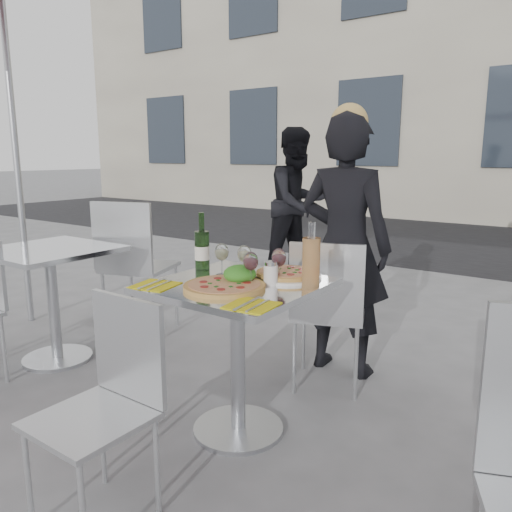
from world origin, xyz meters
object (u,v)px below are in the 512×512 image
Objects in this scene: sugar_shaker at (271,273)px; chair_far at (328,303)px; main_table at (238,326)px; wineglass_red_a at (251,262)px; napkin_right at (252,305)px; wine_bottle at (202,248)px; wineglass_white_a at (222,253)px; woman_diner at (345,247)px; pizza_near at (224,286)px; pedestrian_a at (298,203)px; salad_plate at (240,276)px; pizza_far at (287,274)px; side_chair_lfar at (132,257)px; chair_near at (109,391)px; carafe at (311,261)px; wineglass_red_b at (279,259)px; side_table_left at (51,280)px; wineglass_white_b at (244,255)px; napkin_left at (155,285)px.

chair_far is at bearing 90.17° from sugar_shaker.
wineglass_red_a is (0.09, -0.02, 0.32)m from main_table.
main_table is 4.76× the size of wineglass_red_a.
wine_bottle is at bearing 141.86° from napkin_right.
sugar_shaker reaches higher than main_table.
woman_diner is at bearing 74.94° from wineglass_white_a.
pizza_near is at bearing 144.52° from napkin_right.
pedestrian_a is 7.38× the size of salad_plate.
pizza_far is at bearing 14.93° from wine_bottle.
wine_bottle is at bearing 136.81° from side_chair_lfar.
wine_bottle is (-0.43, -0.12, 0.10)m from pizza_far.
chair_near is 0.99m from carafe.
pedestrian_a reaches higher than wineglass_red_b.
side_table_left is at bearing -177.95° from sugar_shaker.
chair_far is 2.97× the size of wine_bottle.
pedestrian_a is at bearing 119.71° from pizza_far.
pizza_far reaches higher than napkin_right.
pizza_far is 0.46m from wine_bottle.
pizza_near is 0.16m from wineglass_red_a.
wineglass_white_b reaches higher than napkin_right.
pedestrian_a is (-1.45, 2.99, 0.27)m from main_table.
wineglass_red_a is (-0.05, -0.65, 0.34)m from chair_far.
pizza_far is 1.66× the size of napkin_right.
woman_diner is 0.97× the size of pedestrian_a.
wineglass_red_a is (1.51, -0.62, 0.26)m from side_chair_lfar.
wineglass_red_a is at bearing -126.58° from sugar_shaker.
woman_diner is 9.96× the size of wineglass_red_a.
chair_far is 5.56× the size of wineglass_white_b.
napkin_left is at bearing -141.07° from pedestrian_a.
wineglass_white_b is at bearing 79.93° from woman_diner.
napkin_right is (0.18, -1.20, -0.03)m from woman_diner.
carafe is at bearing 24.76° from sugar_shaker.
salad_plate is at bearing -0.20° from side_table_left.
main_table is 0.74× the size of side_chair_lfar.
wineglass_red_a reaches higher than sugar_shaker.
side_chair_lfar is at bearing 155.96° from wine_bottle.
chair_far reaches higher than chair_near.
pizza_far is 3.11× the size of sugar_shaker.
side_table_left is 1.80m from napkin_right.
wineglass_white_a is at bearing 41.20° from chair_far.
wineglass_white_a is (-0.16, 0.19, 0.10)m from pizza_near.
chair_far is 0.93m from napkin_right.
salad_plate is at bearing -153.03° from sugar_shaker.
wineglass_red_b reaches higher than chair_near.
napkin_left is (-0.29, -0.14, -0.01)m from pizza_near.
carafe reaches higher than chair_far.
wineglass_white_b is (-0.03, 0.10, 0.32)m from main_table.
side_table_left is at bearing 179.80° from salad_plate.
pedestrian_a is at bearing 119.13° from wineglass_red_b.
salad_plate is 2.06× the size of sugar_shaker.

